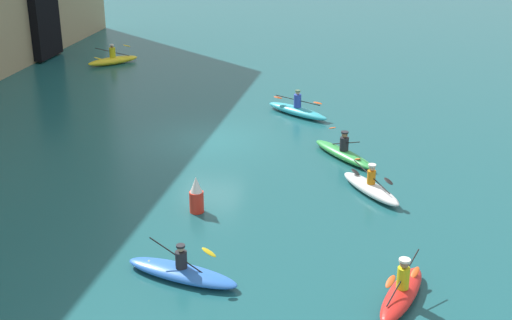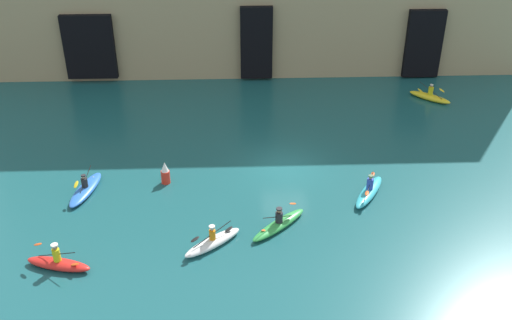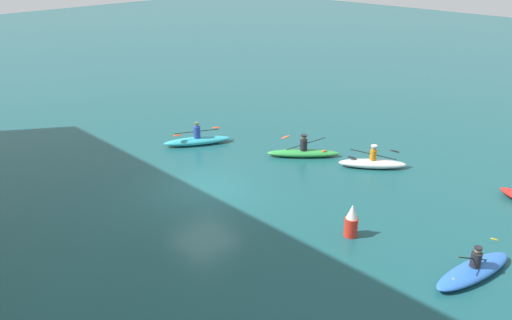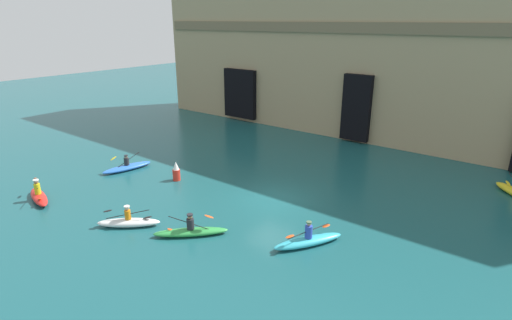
{
  "view_description": "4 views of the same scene",
  "coord_description": "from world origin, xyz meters",
  "px_view_note": "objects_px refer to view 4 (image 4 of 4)",
  "views": [
    {
      "loc": [
        -26.13,
        -7.63,
        10.26
      ],
      "look_at": [
        -3.36,
        -2.65,
        0.71
      ],
      "focal_mm": 50.0,
      "sensor_mm": 36.0,
      "label": 1
    },
    {
      "loc": [
        -2.68,
        -26.75,
        15.74
      ],
      "look_at": [
        -1.71,
        -2.34,
        1.82
      ],
      "focal_mm": 40.0,
      "sensor_mm": 36.0,
      "label": 2
    },
    {
      "loc": [
        -14.43,
        11.43,
        9.43
      ],
      "look_at": [
        -1.61,
        -1.51,
        1.34
      ],
      "focal_mm": 35.0,
      "sensor_mm": 36.0,
      "label": 3
    },
    {
      "loc": [
        11.46,
        -16.58,
        9.46
      ],
      "look_at": [
        -1.09,
        -0.16,
        2.13
      ],
      "focal_mm": 28.0,
      "sensor_mm": 36.0,
      "label": 4
    }
  ],
  "objects_px": {
    "kayak_blue": "(127,167)",
    "marker_buoy": "(176,172)",
    "kayak_cyan": "(308,240)",
    "kayak_red": "(39,196)",
    "kayak_green": "(191,231)",
    "kayak_white": "(129,222)"
  },
  "relations": [
    {
      "from": "kayak_green",
      "to": "kayak_red",
      "type": "bearing_deg",
      "value": -29.6
    },
    {
      "from": "kayak_red",
      "to": "kayak_green",
      "type": "bearing_deg",
      "value": 29.59
    },
    {
      "from": "kayak_white",
      "to": "kayak_cyan",
      "type": "bearing_deg",
      "value": 166.18
    },
    {
      "from": "kayak_red",
      "to": "kayak_blue",
      "type": "bearing_deg",
      "value": 106.55
    },
    {
      "from": "kayak_red",
      "to": "kayak_white",
      "type": "bearing_deg",
      "value": 25.84
    },
    {
      "from": "kayak_red",
      "to": "kayak_green",
      "type": "xyz_separation_m",
      "value": [
        9.41,
        2.43,
        -0.04
      ]
    },
    {
      "from": "kayak_red",
      "to": "kayak_blue",
      "type": "distance_m",
      "value": 5.83
    },
    {
      "from": "kayak_cyan",
      "to": "kayak_white",
      "type": "xyz_separation_m",
      "value": [
        -7.74,
        -3.78,
        -0.0
      ]
    },
    {
      "from": "kayak_cyan",
      "to": "kayak_green",
      "type": "height_order",
      "value": "kayak_cyan"
    },
    {
      "from": "kayak_cyan",
      "to": "kayak_red",
      "type": "height_order",
      "value": "kayak_red"
    },
    {
      "from": "kayak_blue",
      "to": "marker_buoy",
      "type": "xyz_separation_m",
      "value": [
        3.97,
        0.77,
        0.36
      ]
    },
    {
      "from": "kayak_cyan",
      "to": "marker_buoy",
      "type": "relative_size",
      "value": 2.62
    },
    {
      "from": "kayak_blue",
      "to": "kayak_white",
      "type": "bearing_deg",
      "value": -113.04
    },
    {
      "from": "kayak_cyan",
      "to": "kayak_red",
      "type": "bearing_deg",
      "value": -39.31
    },
    {
      "from": "kayak_green",
      "to": "marker_buoy",
      "type": "relative_size",
      "value": 2.37
    },
    {
      "from": "kayak_white",
      "to": "kayak_green",
      "type": "xyz_separation_m",
      "value": [
        3.01,
        1.22,
        -0.01
      ]
    },
    {
      "from": "kayak_white",
      "to": "marker_buoy",
      "type": "height_order",
      "value": "marker_buoy"
    },
    {
      "from": "kayak_cyan",
      "to": "marker_buoy",
      "type": "bearing_deg",
      "value": -67.58
    },
    {
      "from": "kayak_cyan",
      "to": "kayak_green",
      "type": "relative_size",
      "value": 1.1
    },
    {
      "from": "kayak_blue",
      "to": "marker_buoy",
      "type": "relative_size",
      "value": 2.79
    },
    {
      "from": "kayak_blue",
      "to": "marker_buoy",
      "type": "distance_m",
      "value": 4.06
    },
    {
      "from": "marker_buoy",
      "to": "kayak_blue",
      "type": "bearing_deg",
      "value": -169.0
    }
  ]
}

